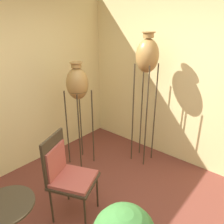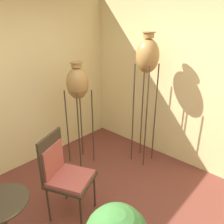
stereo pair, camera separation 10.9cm
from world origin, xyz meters
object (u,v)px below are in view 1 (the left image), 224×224
chair (66,172)px  side_table (10,223)px  vase_stand_medium (77,85)px  vase_stand_tall (147,58)px

chair → side_table: bearing=166.6°
vase_stand_medium → side_table: vase_stand_medium is taller
vase_stand_medium → side_table: 1.92m
vase_stand_tall → vase_stand_medium: bearing=135.8°
vase_stand_medium → chair: size_ratio=1.60×
chair → vase_stand_medium: bearing=16.4°
side_table → vase_stand_medium: bearing=27.6°
chair → side_table: (-0.73, -0.13, -0.05)m
vase_stand_medium → side_table: size_ratio=2.19×
vase_stand_medium → chair: bearing=-140.2°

